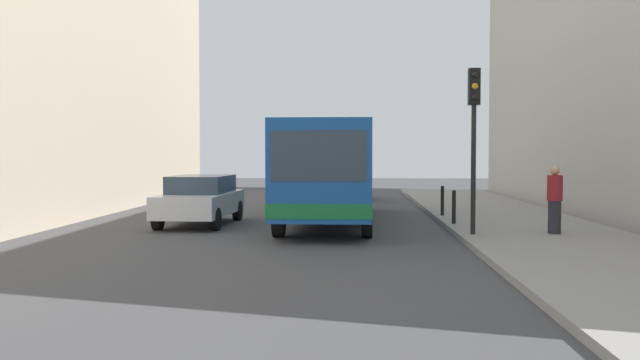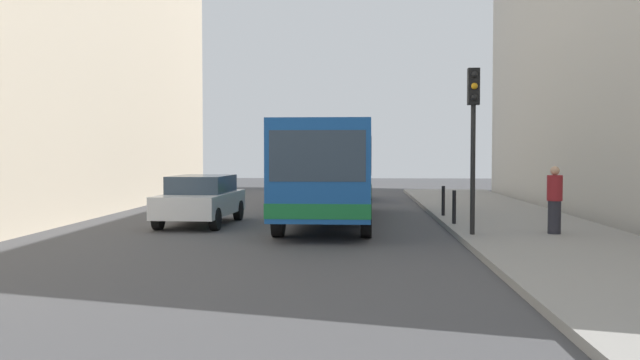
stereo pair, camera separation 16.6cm
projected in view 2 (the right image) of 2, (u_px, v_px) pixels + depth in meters
ground_plane at (331, 233)px, 18.81m from camera, size 80.00×80.00×0.00m
sidewalk at (535, 232)px, 18.51m from camera, size 4.40×40.00×0.15m
bus at (331, 167)px, 21.85m from camera, size 2.71×11.06×3.00m
car_beside_bus at (201, 199)px, 21.09m from camera, size 2.01×4.47×1.48m
car_behind_bus at (346, 183)px, 31.82m from camera, size 2.02×4.47×1.48m
traffic_light at (473, 119)px, 17.20m from camera, size 0.28×0.33×4.10m
bollard_near at (454, 207)px, 19.90m from camera, size 0.11×0.11×0.95m
bollard_mid at (443, 201)px, 22.48m from camera, size 0.11×0.11×0.95m
pedestrian_near_signal at (555, 200)px, 17.43m from camera, size 0.38×0.38×1.69m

